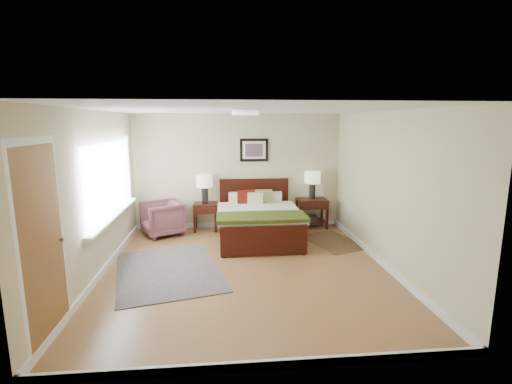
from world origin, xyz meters
The scene contains 18 objects.
floor centered at (0.00, 0.00, 0.00)m, with size 5.00×5.00×0.00m, color brown.
back_wall centered at (0.00, 2.50, 1.25)m, with size 4.50×0.04×2.50m, color #C0B58B.
front_wall centered at (0.00, -2.50, 1.25)m, with size 4.50×0.04×2.50m, color #C0B58B.
left_wall centered at (-2.25, 0.00, 1.25)m, with size 0.04×5.00×2.50m, color #C0B58B.
right_wall centered at (2.25, 0.00, 1.25)m, with size 0.04×5.00×2.50m, color #C0B58B.
ceiling centered at (0.00, 0.00, 2.50)m, with size 4.50×5.00×0.02m, color white.
window centered at (-2.20, 0.70, 1.38)m, with size 0.11×2.72×1.32m.
door centered at (-2.23, -1.75, 1.07)m, with size 0.06×1.00×2.18m.
ceil_fixture centered at (0.00, 0.00, 2.47)m, with size 0.44×0.44×0.08m.
bed centered at (0.35, 1.52, 0.49)m, with size 1.65×1.99×1.07m.
wall_art centered at (0.35, 2.47, 1.72)m, with size 0.62×0.05×0.50m.
nightstand_left centered at (-0.73, 2.25, 0.48)m, with size 0.50×0.45×0.60m.
nightstand_right centered at (1.62, 2.26, 0.40)m, with size 0.65×0.49×0.65m.
lamp_left centered at (-0.73, 2.27, 1.03)m, with size 0.34×0.34×0.61m.
lamp_right centered at (1.62, 2.27, 1.08)m, with size 0.34×0.34×0.61m.
armchair centered at (-1.61, 2.00, 0.35)m, with size 0.76×0.78×0.71m, color brown.
rug_persian centered at (-1.25, 0.05, 0.01)m, with size 1.54×2.18×0.01m, color #0B1239.
rug_navy centered at (1.80, 1.21, 0.01)m, with size 0.84×1.26×0.01m, color black.
Camera 1 is at (-0.38, -5.61, 2.32)m, focal length 26.00 mm.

